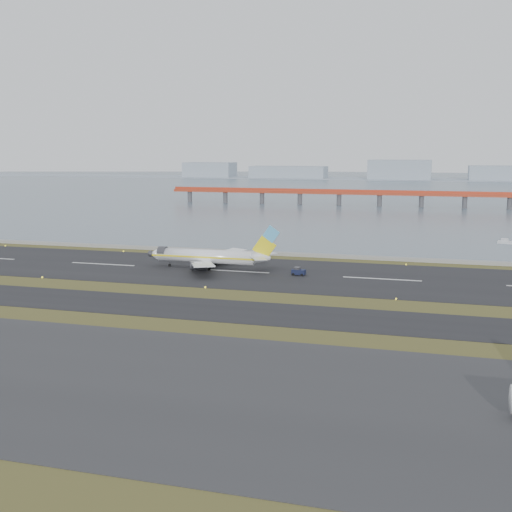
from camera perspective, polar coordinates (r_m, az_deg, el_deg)
name	(u,v)px	position (r m, az deg, el deg)	size (l,w,h in m)	color
ground	(194,295)	(148.00, -5.53, -3.46)	(1000.00, 1000.00, 0.00)	#374217
apron_strip	(59,374)	(100.75, -17.12, -10.01)	(1000.00, 50.00, 0.10)	#2C2B2E
taxiway_strip	(173,307)	(137.19, -7.36, -4.50)	(1000.00, 18.00, 0.10)	black
runway_strip	(234,271)	(175.67, -1.98, -1.36)	(1000.00, 45.00, 0.10)	black
seawall	(263,253)	(203.94, 0.58, 0.27)	(1000.00, 2.50, 1.00)	gray
bay_water	(378,187)	(597.57, 10.76, 6.07)	(1400.00, 800.00, 1.30)	#4B5E6C
red_pier	(380,194)	(386.57, 10.94, 5.43)	(260.00, 5.00, 10.20)	#B0371E
far_shoreline	(403,174)	(755.82, 12.91, 7.12)	(1400.00, 80.00, 60.50)	#96A3B2
airliner	(211,257)	(179.33, -4.05, -0.05)	(38.52, 32.89, 12.80)	white
pushback_tug	(298,271)	(170.01, 3.79, -1.38)	(3.70, 2.42, 2.24)	#131834
workboat_near	(509,242)	(244.00, 21.55, 1.14)	(8.26, 4.26, 1.92)	silver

